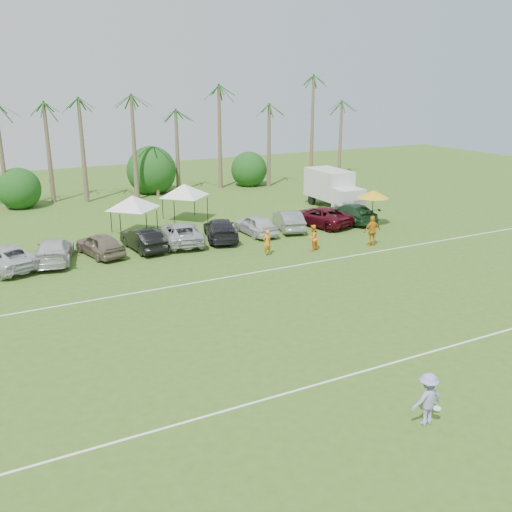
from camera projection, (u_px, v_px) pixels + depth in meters
name	position (u px, v px, depth m)	size (l,w,h in m)	color
ground	(354.00, 411.00, 18.73)	(120.00, 120.00, 0.00)	#395B1B
field_lines	(245.00, 323.00, 25.49)	(80.00, 12.10, 0.01)	white
palm_tree_4	(37.00, 117.00, 46.83)	(2.40, 2.40, 8.90)	brown
palm_tree_5	(85.00, 105.00, 48.35)	(2.40, 2.40, 9.90)	brown
palm_tree_6	(131.00, 94.00, 49.88)	(2.40, 2.40, 10.90)	brown
palm_tree_7	(174.00, 84.00, 51.41)	(2.40, 2.40, 11.90)	brown
palm_tree_8	(225.00, 112.00, 54.41)	(2.40, 2.40, 8.90)	brown
palm_tree_9	(270.00, 101.00, 56.38)	(2.40, 2.40, 9.90)	brown
palm_tree_10	(313.00, 92.00, 58.35)	(2.40, 2.40, 10.90)	brown
palm_tree_11	(345.00, 83.00, 59.89)	(2.40, 2.40, 11.90)	brown
bush_tree_1	(18.00, 186.00, 48.46)	(4.00, 4.00, 4.00)	brown
bush_tree_2	(154.00, 175.00, 53.81)	(4.00, 4.00, 4.00)	brown
bush_tree_3	(248.00, 168.00, 58.27)	(4.00, 4.00, 4.00)	brown
sideline_player_a	(267.00, 243.00, 35.10)	(0.59, 0.39, 1.63)	orange
sideline_player_b	(313.00, 238.00, 36.08)	(0.82, 0.64, 1.69)	orange
sideline_player_c	(372.00, 231.00, 37.08)	(1.18, 0.49, 2.01)	orange
box_truck	(334.00, 188.00, 47.97)	(2.55, 6.18, 3.14)	silver
canopy_tent_left	(132.00, 196.00, 39.36)	(3.98, 3.98, 3.22)	black
canopy_tent_right	(184.00, 184.00, 43.23)	(4.11, 4.11, 3.33)	black
market_umbrella	(373.00, 194.00, 41.89)	(2.38, 2.38, 2.65)	black
frisbee_player	(427.00, 399.00, 17.82)	(1.15, 0.69, 1.74)	#928DC8
parked_car_2	(5.00, 257.00, 32.61)	(2.37, 5.14, 1.43)	silver
parked_car_3	(54.00, 250.00, 33.87)	(2.00, 4.92, 1.43)	silver
parked_car_4	(100.00, 244.00, 35.09)	(1.69, 4.19, 1.43)	#786A56
parked_car_5	(143.00, 239.00, 36.26)	(1.51, 4.33, 1.43)	black
parked_car_6	(182.00, 233.00, 37.69)	(2.37, 5.14, 1.43)	#ADAFB2
parked_car_7	(221.00, 229.00, 38.68)	(2.00, 4.92, 1.43)	black
parked_car_8	(256.00, 225.00, 39.90)	(1.69, 4.19, 1.43)	silver
parked_car_9	(289.00, 220.00, 41.15)	(1.51, 4.33, 1.43)	slate
parked_car_10	(320.00, 216.00, 42.36)	(2.37, 5.14, 1.43)	#4B0B16
parked_car_11	(351.00, 213.00, 43.42)	(2.00, 4.92, 1.43)	#19391F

